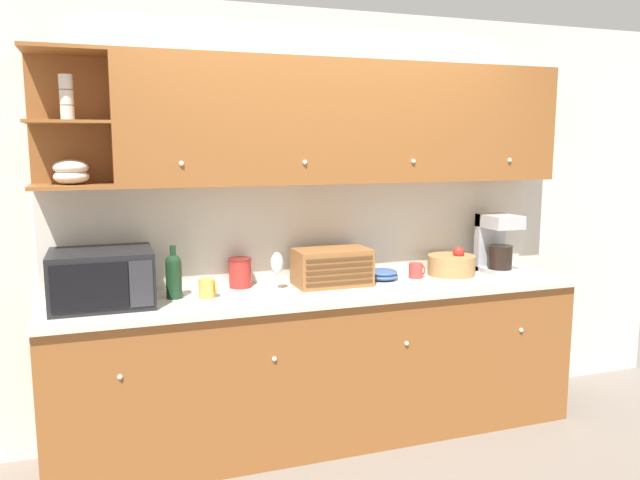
{
  "coord_description": "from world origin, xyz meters",
  "views": [
    {
      "loc": [
        -1.23,
        -3.7,
        1.79
      ],
      "look_at": [
        0.0,
        -0.21,
        1.22
      ],
      "focal_mm": 35.0,
      "sensor_mm": 36.0,
      "label": 1
    }
  ],
  "objects_px": {
    "mug_blue_second": "(207,288)",
    "mug": "(416,270)",
    "microwave": "(102,278)",
    "bowl_stack_on_counter": "(383,274)",
    "bread_box": "(332,267)",
    "fruit_basket": "(451,265)",
    "wine_bottle": "(174,274)",
    "wine_glass": "(277,264)",
    "coffee_maker": "(496,242)",
    "storage_canister": "(240,273)"
  },
  "relations": [
    {
      "from": "coffee_maker",
      "to": "bread_box",
      "type": "bearing_deg",
      "value": -179.61
    },
    {
      "from": "fruit_basket",
      "to": "coffee_maker",
      "type": "xyz_separation_m",
      "value": [
        0.33,
        -0.01,
        0.13
      ]
    },
    {
      "from": "storage_canister",
      "to": "bread_box",
      "type": "bearing_deg",
      "value": -12.76
    },
    {
      "from": "fruit_basket",
      "to": "wine_glass",
      "type": "bearing_deg",
      "value": -177.78
    },
    {
      "from": "mug",
      "to": "coffee_maker",
      "type": "relative_size",
      "value": 0.26
    },
    {
      "from": "microwave",
      "to": "bread_box",
      "type": "height_order",
      "value": "microwave"
    },
    {
      "from": "wine_bottle",
      "to": "mug_blue_second",
      "type": "relative_size",
      "value": 2.78
    },
    {
      "from": "microwave",
      "to": "bowl_stack_on_counter",
      "type": "bearing_deg",
      "value": 3.07
    },
    {
      "from": "microwave",
      "to": "bread_box",
      "type": "relative_size",
      "value": 1.16
    },
    {
      "from": "wine_glass",
      "to": "fruit_basket",
      "type": "relative_size",
      "value": 0.74
    },
    {
      "from": "microwave",
      "to": "mug",
      "type": "height_order",
      "value": "microwave"
    },
    {
      "from": "coffee_maker",
      "to": "microwave",
      "type": "bearing_deg",
      "value": -178.52
    },
    {
      "from": "wine_bottle",
      "to": "bread_box",
      "type": "height_order",
      "value": "wine_bottle"
    },
    {
      "from": "mug",
      "to": "fruit_basket",
      "type": "relative_size",
      "value": 0.33
    },
    {
      "from": "mug_blue_second",
      "to": "wine_bottle",
      "type": "bearing_deg",
      "value": 163.92
    },
    {
      "from": "wine_glass",
      "to": "coffee_maker",
      "type": "bearing_deg",
      "value": 1.29
    },
    {
      "from": "fruit_basket",
      "to": "bowl_stack_on_counter",
      "type": "bearing_deg",
      "value": 178.45
    },
    {
      "from": "bread_box",
      "to": "fruit_basket",
      "type": "relative_size",
      "value": 1.47
    },
    {
      "from": "mug_blue_second",
      "to": "bowl_stack_on_counter",
      "type": "height_order",
      "value": "mug_blue_second"
    },
    {
      "from": "mug_blue_second",
      "to": "wine_glass",
      "type": "bearing_deg",
      "value": 5.98
    },
    {
      "from": "storage_canister",
      "to": "wine_glass",
      "type": "distance_m",
      "value": 0.25
    },
    {
      "from": "wine_glass",
      "to": "mug_blue_second",
      "type": "bearing_deg",
      "value": -174.02
    },
    {
      "from": "bread_box",
      "to": "coffee_maker",
      "type": "bearing_deg",
      "value": 0.39
    },
    {
      "from": "mug_blue_second",
      "to": "coffee_maker",
      "type": "bearing_deg",
      "value": 2.3
    },
    {
      "from": "mug",
      "to": "wine_glass",
      "type": "bearing_deg",
      "value": -177.57
    },
    {
      "from": "mug_blue_second",
      "to": "bread_box",
      "type": "bearing_deg",
      "value": 5.21
    },
    {
      "from": "storage_canister",
      "to": "fruit_basket",
      "type": "height_order",
      "value": "fruit_basket"
    },
    {
      "from": "wine_glass",
      "to": "mug",
      "type": "bearing_deg",
      "value": 2.43
    },
    {
      "from": "coffee_maker",
      "to": "wine_bottle",
      "type": "bearing_deg",
      "value": -179.25
    },
    {
      "from": "microwave",
      "to": "coffee_maker",
      "type": "distance_m",
      "value": 2.5
    },
    {
      "from": "wine_glass",
      "to": "bread_box",
      "type": "relative_size",
      "value": 0.5
    },
    {
      "from": "mug_blue_second",
      "to": "wine_glass",
      "type": "relative_size",
      "value": 0.47
    },
    {
      "from": "microwave",
      "to": "mug_blue_second",
      "type": "bearing_deg",
      "value": -1.39
    },
    {
      "from": "mug_blue_second",
      "to": "mug",
      "type": "height_order",
      "value": "mug_blue_second"
    },
    {
      "from": "bread_box",
      "to": "mug",
      "type": "relative_size",
      "value": 4.49
    },
    {
      "from": "storage_canister",
      "to": "mug_blue_second",
      "type": "bearing_deg",
      "value": -139.89
    },
    {
      "from": "wine_bottle",
      "to": "mug_blue_second",
      "type": "bearing_deg",
      "value": -16.08
    },
    {
      "from": "bread_box",
      "to": "bowl_stack_on_counter",
      "type": "xyz_separation_m",
      "value": [
        0.36,
        0.03,
        -0.08
      ]
    },
    {
      "from": "mug",
      "to": "storage_canister",
      "type": "bearing_deg",
      "value": 174.44
    },
    {
      "from": "wine_glass",
      "to": "wine_bottle",
      "type": "bearing_deg",
      "value": 179.35
    },
    {
      "from": "wine_bottle",
      "to": "wine_glass",
      "type": "relative_size",
      "value": 1.32
    },
    {
      "from": "coffee_maker",
      "to": "bowl_stack_on_counter",
      "type": "bearing_deg",
      "value": 178.24
    },
    {
      "from": "mug_blue_second",
      "to": "coffee_maker",
      "type": "relative_size",
      "value": 0.28
    },
    {
      "from": "wine_bottle",
      "to": "fruit_basket",
      "type": "distance_m",
      "value": 1.79
    },
    {
      "from": "wine_glass",
      "to": "coffee_maker",
      "type": "relative_size",
      "value": 0.59
    },
    {
      "from": "bowl_stack_on_counter",
      "to": "bread_box",
      "type": "bearing_deg",
      "value": -174.7
    },
    {
      "from": "wine_glass",
      "to": "mug",
      "type": "relative_size",
      "value": 2.25
    },
    {
      "from": "wine_bottle",
      "to": "bowl_stack_on_counter",
      "type": "distance_m",
      "value": 1.31
    },
    {
      "from": "mug_blue_second",
      "to": "bowl_stack_on_counter",
      "type": "bearing_deg",
      "value": 5.24
    },
    {
      "from": "bowl_stack_on_counter",
      "to": "coffee_maker",
      "type": "xyz_separation_m",
      "value": [
        0.82,
        -0.03,
        0.17
      ]
    }
  ]
}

